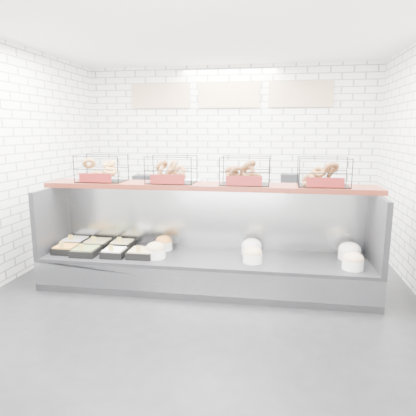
# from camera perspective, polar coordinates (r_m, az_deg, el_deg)

# --- Properties ---
(ground) EXTENTS (5.50, 5.50, 0.00)m
(ground) POSITION_cam_1_polar(r_m,az_deg,el_deg) (4.85, -1.06, -12.32)
(ground) COLOR black
(ground) RESTS_ON ground
(room_shell) EXTENTS (5.02, 5.51, 3.01)m
(room_shell) POSITION_cam_1_polar(r_m,az_deg,el_deg) (5.05, 0.12, 12.57)
(room_shell) COLOR white
(room_shell) RESTS_ON ground
(display_case) EXTENTS (4.00, 0.90, 1.20)m
(display_case) POSITION_cam_1_polar(r_m,az_deg,el_deg) (5.05, -0.54, -7.38)
(display_case) COLOR black
(display_case) RESTS_ON ground
(bagel_shelf) EXTENTS (4.10, 0.50, 0.40)m
(bagel_shelf) POSITION_cam_1_polar(r_m,az_deg,el_deg) (5.00, -0.00, 4.75)
(bagel_shelf) COLOR #4A1810
(bagel_shelf) RESTS_ON display_case
(prep_counter) EXTENTS (4.00, 0.60, 1.20)m
(prep_counter) POSITION_cam_1_polar(r_m,az_deg,el_deg) (7.01, 2.43, -0.98)
(prep_counter) COLOR #93969B
(prep_counter) RESTS_ON ground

